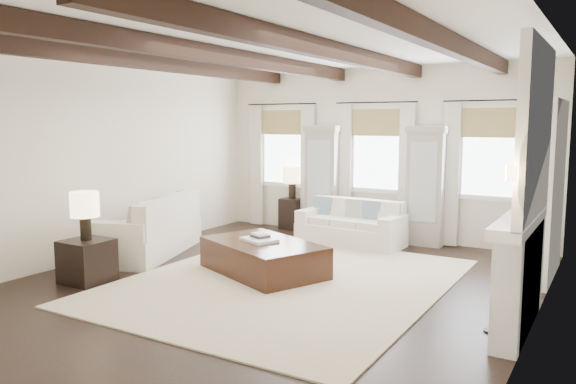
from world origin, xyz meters
The scene contains 15 objects.
ground centered at (0.00, 0.00, 0.00)m, with size 7.50×7.50×0.00m, color black.
room_shell centered at (0.75, 0.90, 1.89)m, with size 6.54×7.54×3.22m.
area_rug centered at (0.11, 0.24, 0.01)m, with size 4.04×4.94×0.02m, color beige.
sofa_back centered at (-0.12, 2.90, 0.32)m, with size 1.91×0.94×0.80m.
sofa_left centered at (-2.68, 0.51, 0.40)m, with size 1.70×2.47×0.97m.
ottoman centered at (-0.41, 0.43, 0.24)m, with size 1.80×1.12×0.47m, color black.
tray centered at (-0.49, 0.45, 0.49)m, with size 0.50×0.38×0.04m, color white.
book_lower centered at (-0.52, 0.52, 0.53)m, with size 0.26×0.20×0.04m, color #262628.
book_upper centered at (-0.51, 0.48, 0.57)m, with size 0.22×0.17×0.03m, color beige.
side_table_front centered at (-2.26, -1.16, 0.30)m, with size 0.59×0.59×0.59m, color black.
lamp_front centered at (-2.26, -1.16, 1.04)m, with size 0.39×0.39×0.67m.
side_table_back centered at (-1.79, 3.62, 0.32)m, with size 0.42×0.42×0.63m, color black.
lamp_back centered at (-1.79, 3.62, 1.08)m, with size 0.38×0.38×0.65m.
candlestick_near centered at (2.90, -0.25, 0.31)m, with size 0.15×0.15×0.74m.
candlestick_far centered at (2.90, 0.28, 0.34)m, with size 0.17×0.17×0.82m.
Camera 1 is at (3.96, -6.22, 2.21)m, focal length 35.00 mm.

